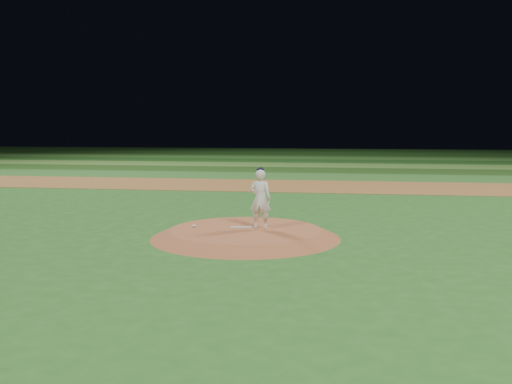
% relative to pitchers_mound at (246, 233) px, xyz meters
% --- Properties ---
extents(ground, '(120.00, 120.00, 0.00)m').
position_rel_pitchers_mound_xyz_m(ground, '(0.00, 0.00, -0.12)').
color(ground, '#245D1E').
rests_on(ground, ground).
extents(infield_dirt_band, '(70.00, 6.00, 0.02)m').
position_rel_pitchers_mound_xyz_m(infield_dirt_band, '(0.00, 14.00, -0.12)').
color(infield_dirt_band, brown).
rests_on(infield_dirt_band, ground).
extents(outfield_stripe_0, '(70.00, 5.00, 0.02)m').
position_rel_pitchers_mound_xyz_m(outfield_stripe_0, '(0.00, 19.50, -0.12)').
color(outfield_stripe_0, '#2B6324').
rests_on(outfield_stripe_0, ground).
extents(outfield_stripe_1, '(70.00, 5.00, 0.02)m').
position_rel_pitchers_mound_xyz_m(outfield_stripe_1, '(0.00, 24.50, -0.12)').
color(outfield_stripe_1, '#1E4114').
rests_on(outfield_stripe_1, ground).
extents(outfield_stripe_2, '(70.00, 5.00, 0.02)m').
position_rel_pitchers_mound_xyz_m(outfield_stripe_2, '(0.00, 29.50, -0.12)').
color(outfield_stripe_2, '#43772B').
rests_on(outfield_stripe_2, ground).
extents(outfield_stripe_3, '(70.00, 5.00, 0.02)m').
position_rel_pitchers_mound_xyz_m(outfield_stripe_3, '(0.00, 34.50, -0.12)').
color(outfield_stripe_3, '#1A4716').
rests_on(outfield_stripe_3, ground).
extents(outfield_stripe_4, '(70.00, 5.00, 0.02)m').
position_rel_pitchers_mound_xyz_m(outfield_stripe_4, '(0.00, 39.50, -0.12)').
color(outfield_stripe_4, '#316B27').
rests_on(outfield_stripe_4, ground).
extents(outfield_stripe_5, '(70.00, 5.00, 0.02)m').
position_rel_pitchers_mound_xyz_m(outfield_stripe_5, '(0.00, 44.50, -0.12)').
color(outfield_stripe_5, '#1F4B18').
rests_on(outfield_stripe_5, ground).
extents(pitchers_mound, '(5.50, 5.50, 0.25)m').
position_rel_pitchers_mound_xyz_m(pitchers_mound, '(0.00, 0.00, 0.00)').
color(pitchers_mound, '#9D5531').
rests_on(pitchers_mound, ground).
extents(pitching_rubber, '(0.65, 0.29, 0.03)m').
position_rel_pitchers_mound_xyz_m(pitching_rubber, '(-0.16, 0.21, 0.14)').
color(pitching_rubber, beige).
rests_on(pitching_rubber, pitchers_mound).
extents(rosin_bag, '(0.13, 0.13, 0.07)m').
position_rel_pitchers_mound_xyz_m(rosin_bag, '(-1.57, 0.11, 0.16)').
color(rosin_bag, silver).
rests_on(rosin_bag, pitchers_mound).
extents(pitcher_on_mound, '(0.68, 0.49, 1.80)m').
position_rel_pitchers_mound_xyz_m(pitcher_on_mound, '(0.41, 0.15, 1.01)').
color(pitcher_on_mound, white).
rests_on(pitcher_on_mound, pitchers_mound).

